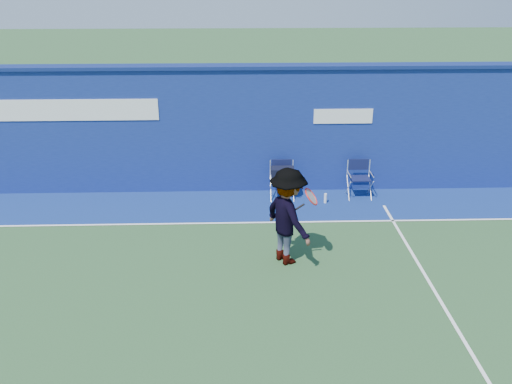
{
  "coord_description": "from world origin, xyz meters",
  "views": [
    {
      "loc": [
        1.15,
        -7.42,
        5.31
      ],
      "look_at": [
        1.46,
        2.6,
        1.0
      ],
      "focal_mm": 38.0,
      "sensor_mm": 36.0,
      "label": 1
    }
  ],
  "objects_px": {
    "directors_chair_left": "(282,183)",
    "directors_chair_right": "(359,186)",
    "water_bottle": "(325,198)",
    "tennis_player": "(288,216)"
  },
  "relations": [
    {
      "from": "water_bottle",
      "to": "tennis_player",
      "type": "height_order",
      "value": "tennis_player"
    },
    {
      "from": "directors_chair_left",
      "to": "water_bottle",
      "type": "height_order",
      "value": "directors_chair_left"
    },
    {
      "from": "directors_chair_left",
      "to": "directors_chair_right",
      "type": "relative_size",
      "value": 1.02
    },
    {
      "from": "directors_chair_left",
      "to": "water_bottle",
      "type": "relative_size",
      "value": 3.8
    },
    {
      "from": "water_bottle",
      "to": "directors_chair_right",
      "type": "bearing_deg",
      "value": 21.56
    },
    {
      "from": "directors_chair_left",
      "to": "directors_chair_right",
      "type": "xyz_separation_m",
      "value": [
        1.87,
        0.02,
        -0.1
      ]
    },
    {
      "from": "directors_chair_left",
      "to": "directors_chair_right",
      "type": "bearing_deg",
      "value": 0.5
    },
    {
      "from": "directors_chair_left",
      "to": "water_bottle",
      "type": "xyz_separation_m",
      "value": [
        1.01,
        -0.32,
        -0.26
      ]
    },
    {
      "from": "directors_chair_right",
      "to": "tennis_player",
      "type": "xyz_separation_m",
      "value": [
        -2.0,
        -2.98,
        0.66
      ]
    },
    {
      "from": "directors_chair_left",
      "to": "tennis_player",
      "type": "bearing_deg",
      "value": -92.43
    }
  ]
}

